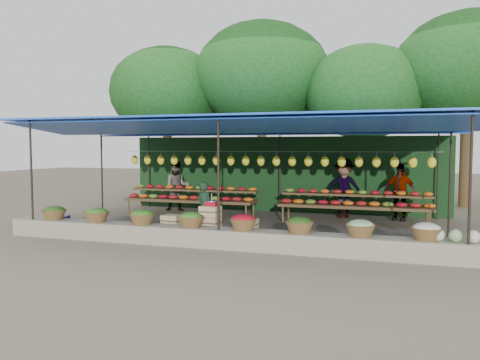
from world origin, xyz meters
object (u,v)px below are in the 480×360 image
(crate_counter, at_px, (209,225))
(blue_crate_front, at_px, (94,225))
(weighing_scale, at_px, (212,203))
(vendor_seated, at_px, (204,208))
(blue_crate_back, at_px, (59,221))

(crate_counter, xyz_separation_m, blue_crate_front, (-3.29, 0.18, -0.18))
(weighing_scale, bearing_deg, crate_counter, -180.00)
(vendor_seated, bearing_deg, weighing_scale, 152.19)
(crate_counter, xyz_separation_m, weighing_scale, (0.06, 0.00, 0.53))
(crate_counter, height_order, blue_crate_front, crate_counter)
(crate_counter, relative_size, blue_crate_front, 5.31)
(crate_counter, bearing_deg, vendor_seated, 124.52)
(vendor_seated, height_order, blue_crate_back, vendor_seated)
(crate_counter, xyz_separation_m, vendor_seated, (-0.29, 0.42, 0.34))
(weighing_scale, relative_size, vendor_seated, 0.23)
(weighing_scale, bearing_deg, blue_crate_back, 176.81)
(vendor_seated, height_order, blue_crate_front, vendor_seated)
(crate_counter, relative_size, blue_crate_back, 4.70)
(crate_counter, distance_m, weighing_scale, 0.53)
(vendor_seated, bearing_deg, blue_crate_back, 24.53)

